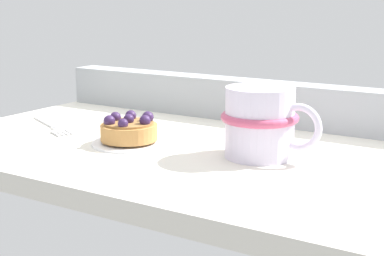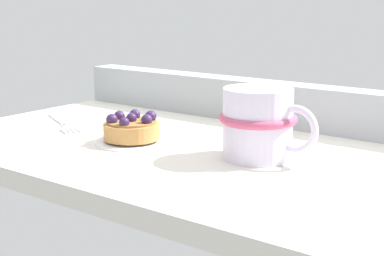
% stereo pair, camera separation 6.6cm
% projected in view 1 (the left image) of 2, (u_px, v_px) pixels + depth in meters
% --- Properties ---
extents(ground_plane, '(0.69, 0.44, 0.03)m').
position_uv_depth(ground_plane, '(173.00, 152.00, 0.81)').
color(ground_plane, silver).
extents(window_rail_back, '(0.67, 0.05, 0.07)m').
position_uv_depth(window_rail_back, '(238.00, 99.00, 0.96)').
color(window_rail_back, '#9EA3A8').
rests_on(window_rail_back, ground_plane).
extents(dessert_plate, '(0.10, 0.10, 0.01)m').
position_uv_depth(dessert_plate, '(129.00, 142.00, 0.81)').
color(dessert_plate, white).
rests_on(dessert_plate, ground_plane).
extents(raspberry_tart, '(0.08, 0.08, 0.04)m').
position_uv_depth(raspberry_tart, '(129.00, 129.00, 0.80)').
color(raspberry_tart, '#B77F42').
rests_on(raspberry_tart, dessert_plate).
extents(coffee_mug, '(0.13, 0.10, 0.09)m').
position_uv_depth(coffee_mug, '(262.00, 121.00, 0.74)').
color(coffee_mug, silver).
rests_on(coffee_mug, ground_plane).
extents(dessert_fork, '(0.15, 0.08, 0.01)m').
position_uv_depth(dessert_fork, '(49.00, 125.00, 0.91)').
color(dessert_fork, silver).
rests_on(dessert_fork, ground_plane).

